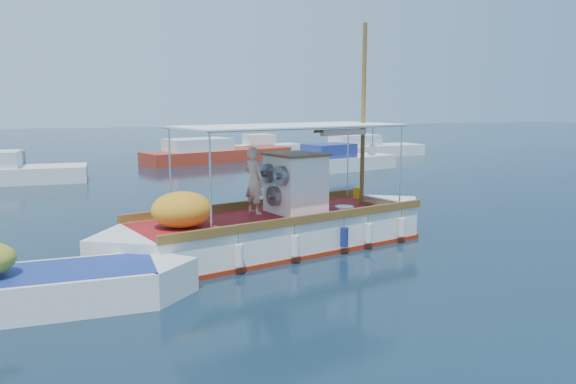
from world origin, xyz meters
name	(u,v)px	position (x,y,z in m)	size (l,w,h in m)	color
ground	(311,252)	(0.00, 0.00, 0.00)	(160.00, 160.00, 0.00)	black
fishing_caique	(278,228)	(-0.76, 0.58, 0.57)	(10.13, 4.89, 6.43)	white
dinghy	(24,293)	(-6.75, -2.28, 0.34)	(6.60, 1.99, 1.61)	white
bg_boat_nw	(8,173)	(-9.74, 16.69, 0.49)	(6.89, 2.42, 1.80)	silver
bg_boat_n	(214,154)	(1.86, 23.78, 0.49)	(10.68, 6.03, 1.80)	#A92F1C
bg_boat_ne	(339,162)	(7.91, 16.51, 0.49)	(7.23, 4.31, 1.80)	silver
bg_boat_e	(366,149)	(13.35, 24.17, 0.49)	(8.55, 3.55, 1.80)	silver
bg_boat_far_n	(266,149)	(6.43, 27.08, 0.49)	(5.33, 3.05, 1.80)	silver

